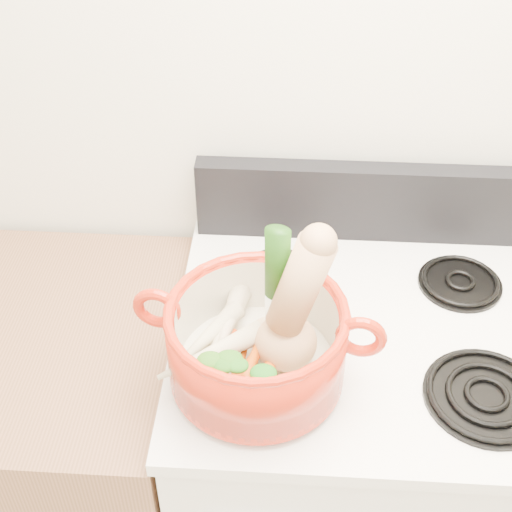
# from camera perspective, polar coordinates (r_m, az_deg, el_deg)

# --- Properties ---
(wall_back) EXTENTS (3.50, 0.02, 2.60)m
(wall_back) POSITION_cam_1_polar(r_m,az_deg,el_deg) (1.50, 9.91, 13.47)
(wall_back) COLOR white
(wall_back) RESTS_ON floor
(stove_body) EXTENTS (0.76, 0.65, 0.92)m
(stove_body) POSITION_cam_1_polar(r_m,az_deg,el_deg) (1.81, 7.63, -16.64)
(stove_body) COLOR white
(stove_body) RESTS_ON floor
(cooktop) EXTENTS (0.78, 0.67, 0.03)m
(cooktop) POSITION_cam_1_polar(r_m,az_deg,el_deg) (1.44, 9.26, -6.18)
(cooktop) COLOR white
(cooktop) RESTS_ON stove_body
(control_backsplash) EXTENTS (0.76, 0.05, 0.18)m
(control_backsplash) POSITION_cam_1_polar(r_m,az_deg,el_deg) (1.59, 8.99, 4.29)
(control_backsplash) COLOR black
(control_backsplash) RESTS_ON cooktop
(burner_front_left) EXTENTS (0.22, 0.22, 0.02)m
(burner_front_left) POSITION_cam_1_polar(r_m,az_deg,el_deg) (1.30, 1.34, -10.25)
(burner_front_left) COLOR black
(burner_front_left) RESTS_ON cooktop
(burner_front_right) EXTENTS (0.22, 0.22, 0.02)m
(burner_front_right) POSITION_cam_1_polar(r_m,az_deg,el_deg) (1.35, 17.97, -10.54)
(burner_front_right) COLOR black
(burner_front_right) RESTS_ON cooktop
(burner_back_left) EXTENTS (0.17, 0.17, 0.02)m
(burner_back_left) POSITION_cam_1_polar(r_m,az_deg,el_deg) (1.51, 1.85, -1.45)
(burner_back_left) COLOR black
(burner_back_left) RESTS_ON cooktop
(burner_back_right) EXTENTS (0.17, 0.17, 0.02)m
(burner_back_right) POSITION_cam_1_polar(r_m,az_deg,el_deg) (1.55, 16.02, -1.98)
(burner_back_right) COLOR black
(burner_back_right) RESTS_ON cooktop
(dutch_oven) EXTENTS (0.35, 0.35, 0.15)m
(dutch_oven) POSITION_cam_1_polar(r_m,az_deg,el_deg) (1.25, 0.06, -7.01)
(dutch_oven) COLOR #B3230F
(dutch_oven) RESTS_ON burner_front_left
(pot_handle_left) EXTENTS (0.09, 0.03, 0.09)m
(pot_handle_left) POSITION_cam_1_polar(r_m,az_deg,el_deg) (1.25, -7.94, -4.16)
(pot_handle_left) COLOR #B3230F
(pot_handle_left) RESTS_ON dutch_oven
(pot_handle_right) EXTENTS (0.09, 0.03, 0.09)m
(pot_handle_right) POSITION_cam_1_polar(r_m,az_deg,el_deg) (1.20, 8.40, -6.42)
(pot_handle_right) COLOR #B3230F
(pot_handle_right) RESTS_ON dutch_oven
(squash) EXTENTS (0.19, 0.13, 0.30)m
(squash) POSITION_cam_1_polar(r_m,az_deg,el_deg) (1.18, 2.52, -3.93)
(squash) COLOR tan
(squash) RESTS_ON dutch_oven
(leek) EXTENTS (0.06, 0.06, 0.28)m
(leek) POSITION_cam_1_polar(r_m,az_deg,el_deg) (1.21, 1.68, -2.66)
(leek) COLOR white
(leek) RESTS_ON dutch_oven
(ginger) EXTENTS (0.08, 0.06, 0.04)m
(ginger) POSITION_cam_1_polar(r_m,az_deg,el_deg) (1.31, 1.23, -5.88)
(ginger) COLOR tan
(ginger) RESTS_ON dutch_oven
(parsnip_0) EXTENTS (0.10, 0.22, 0.06)m
(parsnip_0) POSITION_cam_1_polar(r_m,az_deg,el_deg) (1.29, -2.81, -6.47)
(parsnip_0) COLOR beige
(parsnip_0) RESTS_ON dutch_oven
(parsnip_1) EXTENTS (0.14, 0.17, 0.05)m
(parsnip_1) POSITION_cam_1_polar(r_m,az_deg,el_deg) (1.28, -4.20, -6.66)
(parsnip_1) COLOR beige
(parsnip_1) RESTS_ON dutch_oven
(parsnip_2) EXTENTS (0.07, 0.19, 0.06)m
(parsnip_2) POSITION_cam_1_polar(r_m,az_deg,el_deg) (1.30, -2.27, -5.41)
(parsnip_2) COLOR beige
(parsnip_2) RESTS_ON dutch_oven
(parsnip_3) EXTENTS (0.20, 0.13, 0.06)m
(parsnip_3) POSITION_cam_1_polar(r_m,az_deg,el_deg) (1.24, -3.68, -7.71)
(parsnip_3) COLOR #F0E3C3
(parsnip_3) RESTS_ON dutch_oven
(carrot_0) EXTENTS (0.05, 0.15, 0.04)m
(carrot_0) POSITION_cam_1_polar(r_m,az_deg,el_deg) (1.24, -1.55, -9.52)
(carrot_0) COLOR #C83C0A
(carrot_0) RESTS_ON dutch_oven
(carrot_1) EXTENTS (0.06, 0.16, 0.05)m
(carrot_1) POSITION_cam_1_polar(r_m,az_deg,el_deg) (1.25, -2.54, -8.69)
(carrot_1) COLOR #CC3A0A
(carrot_1) RESTS_ON dutch_oven
(carrot_2) EXTENTS (0.04, 0.18, 0.05)m
(carrot_2) POSITION_cam_1_polar(r_m,az_deg,el_deg) (1.23, 1.06, -9.21)
(carrot_2) COLOR #DC5D0B
(carrot_2) RESTS_ON dutch_oven
(carrot_3) EXTENTS (0.09, 0.15, 0.04)m
(carrot_3) POSITION_cam_1_polar(r_m,az_deg,el_deg) (1.23, -0.41, -8.62)
(carrot_3) COLOR #CA490A
(carrot_3) RESTS_ON dutch_oven
(carrot_4) EXTENTS (0.06, 0.15, 0.04)m
(carrot_4) POSITION_cam_1_polar(r_m,az_deg,el_deg) (1.22, -0.45, -8.80)
(carrot_4) COLOR #BF5B09
(carrot_4) RESTS_ON dutch_oven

